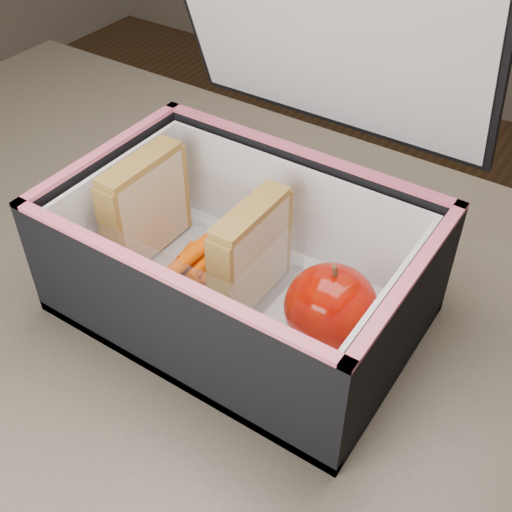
{
  "coord_description": "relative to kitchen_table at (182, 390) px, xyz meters",
  "views": [
    {
      "loc": [
        0.28,
        -0.29,
        1.19
      ],
      "look_at": [
        0.05,
        0.07,
        0.81
      ],
      "focal_mm": 45.0,
      "sensor_mm": 36.0,
      "label": 1
    }
  ],
  "objects": [
    {
      "name": "lunch_bag",
      "position": [
        0.04,
        0.06,
        0.16
      ],
      "size": [
        0.32,
        0.28,
        0.31
      ],
      "color": "black",
      "rests_on": "kitchen_table"
    },
    {
      "name": "carrot_sticks",
      "position": [
        -0.02,
        0.06,
        0.12
      ],
      "size": [
        0.05,
        0.15,
        0.03
      ],
      "color": "#F54C00",
      "rests_on": "plastic_tub"
    },
    {
      "name": "sandwich_left",
      "position": [
        -0.08,
        0.06,
        0.16
      ],
      "size": [
        0.03,
        0.09,
        0.1
      ],
      "color": "tan",
      "rests_on": "plastic_tub"
    },
    {
      "name": "paper_napkin",
      "position": [
        0.13,
        0.06,
        0.11
      ],
      "size": [
        0.1,
        0.1,
        0.01
      ],
      "primitive_type": "cube",
      "rotation": [
        0.0,
        0.0,
        0.37
      ],
      "color": "white",
      "rests_on": "lunch_bag"
    },
    {
      "name": "kitchen_table",
      "position": [
        0.0,
        0.0,
        0.0
      ],
      "size": [
        1.2,
        0.8,
        0.75
      ],
      "color": "brown",
      "rests_on": "ground"
    },
    {
      "name": "red_apple",
      "position": [
        0.13,
        0.05,
        0.15
      ],
      "size": [
        0.1,
        0.1,
        0.08
      ],
      "rotation": [
        0.0,
        0.0,
        -0.34
      ],
      "color": "#8C0103",
      "rests_on": "paper_napkin"
    },
    {
      "name": "sandwich_right",
      "position": [
        0.04,
        0.06,
        0.16
      ],
      "size": [
        0.03,
        0.09,
        0.1
      ],
      "color": "tan",
      "rests_on": "plastic_tub"
    },
    {
      "name": "plastic_tub",
      "position": [
        -0.02,
        0.06,
        0.14
      ],
      "size": [
        0.17,
        0.12,
        0.07
      ],
      "primitive_type": null,
      "color": "white",
      "rests_on": "lunch_bag"
    }
  ]
}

